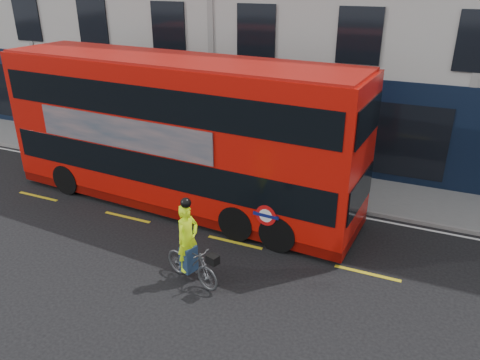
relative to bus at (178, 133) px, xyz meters
The scene contains 7 objects.
ground 4.30m from the bus, 109.16° to the right, with size 120.00×120.00×0.00m, color black.
pavement 4.31m from the bus, 108.84° to the left, with size 60.00×3.00×0.12m, color gray.
kerb 3.31m from the bus, 122.15° to the left, with size 60.00×0.12×0.13m, color slate.
road_edge_line 3.21m from the bus, 127.09° to the left, with size 58.00×0.10×0.01m, color silver.
lane_dashes 3.33m from the bus, 123.04° to the right, with size 58.00×0.12×0.01m, color gold, non-canonical shape.
bus is the anchor object (origin of this frame).
cyclist 5.09m from the bus, 56.55° to the right, with size 1.95×1.06×2.45m.
Camera 1 is at (9.12, -9.71, 7.56)m, focal length 35.00 mm.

